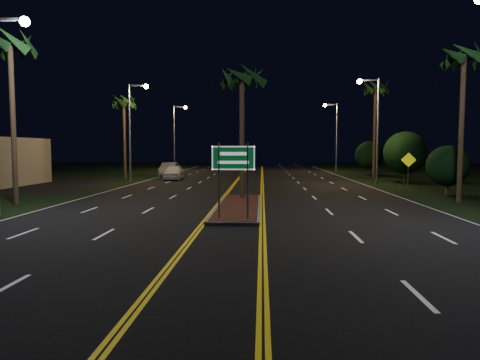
# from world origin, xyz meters

# --- Properties ---
(ground) EXTENTS (120.00, 120.00, 0.00)m
(ground) POSITION_xyz_m (0.00, 0.00, 0.00)
(ground) COLOR black
(ground) RESTS_ON ground
(median_island) EXTENTS (2.25, 10.25, 0.17)m
(median_island) POSITION_xyz_m (0.00, 7.00, 0.08)
(median_island) COLOR gray
(median_island) RESTS_ON ground
(highway_sign) EXTENTS (1.80, 0.08, 3.20)m
(highway_sign) POSITION_xyz_m (0.00, 2.80, 2.40)
(highway_sign) COLOR gray
(highway_sign) RESTS_ON ground
(streetlight_left_near) EXTENTS (1.91, 0.44, 9.00)m
(streetlight_left_near) POSITION_xyz_m (-10.61, 4.00, 5.66)
(streetlight_left_near) COLOR gray
(streetlight_left_near) RESTS_ON ground
(streetlight_left_mid) EXTENTS (1.91, 0.44, 9.00)m
(streetlight_left_mid) POSITION_xyz_m (-10.61, 24.00, 5.66)
(streetlight_left_mid) COLOR gray
(streetlight_left_mid) RESTS_ON ground
(streetlight_left_far) EXTENTS (1.91, 0.44, 9.00)m
(streetlight_left_far) POSITION_xyz_m (-10.61, 44.00, 5.66)
(streetlight_left_far) COLOR gray
(streetlight_left_far) RESTS_ON ground
(streetlight_right_mid) EXTENTS (1.91, 0.44, 9.00)m
(streetlight_right_mid) POSITION_xyz_m (10.61, 22.00, 5.66)
(streetlight_right_mid) COLOR gray
(streetlight_right_mid) RESTS_ON ground
(streetlight_right_far) EXTENTS (1.91, 0.44, 9.00)m
(streetlight_right_far) POSITION_xyz_m (10.61, 42.00, 5.66)
(streetlight_right_far) COLOR gray
(streetlight_right_far) RESTS_ON ground
(palm_median) EXTENTS (2.40, 2.40, 8.30)m
(palm_median) POSITION_xyz_m (0.00, 10.50, 7.28)
(palm_median) COLOR #382819
(palm_median) RESTS_ON ground
(palm_left_near) EXTENTS (2.40, 2.40, 9.80)m
(palm_left_near) POSITION_xyz_m (-12.50, 8.00, 8.68)
(palm_left_near) COLOR #382819
(palm_left_near) RESTS_ON ground
(palm_left_far) EXTENTS (2.40, 2.40, 8.80)m
(palm_left_far) POSITION_xyz_m (-12.80, 28.00, 7.75)
(palm_left_far) COLOR #382819
(palm_left_far) RESTS_ON ground
(palm_right_near) EXTENTS (2.40, 2.40, 9.30)m
(palm_right_near) POSITION_xyz_m (12.50, 10.00, 8.21)
(palm_right_near) COLOR #382819
(palm_right_near) RESTS_ON ground
(palm_right_far) EXTENTS (2.40, 2.40, 10.30)m
(palm_right_far) POSITION_xyz_m (12.80, 30.00, 9.14)
(palm_right_far) COLOR #382819
(palm_right_far) RESTS_ON ground
(shrub_near) EXTENTS (2.70, 2.70, 3.30)m
(shrub_near) POSITION_xyz_m (13.50, 14.00, 1.95)
(shrub_near) COLOR #382819
(shrub_near) RESTS_ON ground
(shrub_mid) EXTENTS (3.78, 3.78, 4.62)m
(shrub_mid) POSITION_xyz_m (14.00, 24.00, 2.73)
(shrub_mid) COLOR #382819
(shrub_mid) RESTS_ON ground
(shrub_far) EXTENTS (3.24, 3.24, 3.96)m
(shrub_far) POSITION_xyz_m (13.80, 36.00, 2.34)
(shrub_far) COLOR #382819
(shrub_far) RESTS_ON ground
(car_near) EXTENTS (2.47, 5.25, 1.71)m
(car_near) POSITION_xyz_m (-7.55, 27.09, 0.86)
(car_near) COLOR white
(car_near) RESTS_ON ground
(car_far) EXTENTS (2.53, 5.46, 1.79)m
(car_far) POSITION_xyz_m (-9.32, 32.88, 0.89)
(car_far) COLOR #A0A3A9
(car_far) RESTS_ON ground
(warning_sign) EXTENTS (1.13, 0.31, 2.76)m
(warning_sign) POSITION_xyz_m (13.00, 20.10, 1.82)
(warning_sign) COLOR gray
(warning_sign) RESTS_ON ground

